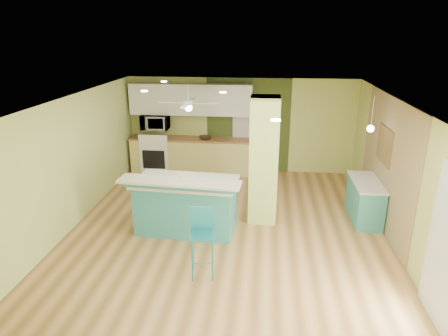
{
  "coord_description": "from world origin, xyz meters",
  "views": [
    {
      "loc": [
        0.67,
        -6.91,
        3.64
      ],
      "look_at": [
        -0.11,
        0.4,
        1.11
      ],
      "focal_mm": 32.0,
      "sensor_mm": 36.0,
      "label": 1
    }
  ],
  "objects_px": {
    "bar_stool": "(202,231)",
    "canister": "(181,179)",
    "peninsula": "(186,204)",
    "fruit_bowl": "(205,138)",
    "side_counter": "(365,200)"
  },
  "relations": [
    {
      "from": "fruit_bowl",
      "to": "bar_stool",
      "type": "bearing_deg",
      "value": -81.89
    },
    {
      "from": "peninsula",
      "to": "fruit_bowl",
      "type": "height_order",
      "value": "peninsula"
    },
    {
      "from": "side_counter",
      "to": "canister",
      "type": "distance_m",
      "value": 3.72
    },
    {
      "from": "peninsula",
      "to": "fruit_bowl",
      "type": "bearing_deg",
      "value": 96.19
    },
    {
      "from": "bar_stool",
      "to": "side_counter",
      "type": "distance_m",
      "value": 3.71
    },
    {
      "from": "side_counter",
      "to": "fruit_bowl",
      "type": "xyz_separation_m",
      "value": [
        -3.61,
        2.43,
        0.57
      ]
    },
    {
      "from": "peninsula",
      "to": "side_counter",
      "type": "xyz_separation_m",
      "value": [
        3.48,
        0.84,
        -0.13
      ]
    },
    {
      "from": "fruit_bowl",
      "to": "canister",
      "type": "height_order",
      "value": "canister"
    },
    {
      "from": "side_counter",
      "to": "canister",
      "type": "xyz_separation_m",
      "value": [
        -3.53,
        -0.97,
        0.68
      ]
    },
    {
      "from": "bar_stool",
      "to": "canister",
      "type": "distance_m",
      "value": 1.44
    },
    {
      "from": "bar_stool",
      "to": "peninsula",
      "type": "bearing_deg",
      "value": 103.27
    },
    {
      "from": "peninsula",
      "to": "bar_stool",
      "type": "relative_size",
      "value": 1.99
    },
    {
      "from": "fruit_bowl",
      "to": "side_counter",
      "type": "bearing_deg",
      "value": -33.95
    },
    {
      "from": "fruit_bowl",
      "to": "canister",
      "type": "bearing_deg",
      "value": -88.64
    },
    {
      "from": "bar_stool",
      "to": "canister",
      "type": "xyz_separation_m",
      "value": [
        -0.58,
        1.26,
        0.35
      ]
    }
  ]
}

